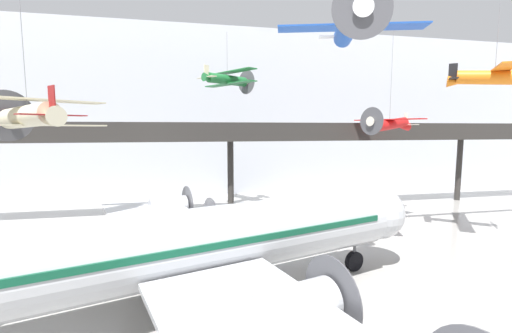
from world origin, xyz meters
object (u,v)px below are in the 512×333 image
object	(u,v)px
airliner_silver_main	(173,249)
suspended_plane_red_highwing	(389,124)
suspended_plane_blue_trainer	(350,23)
suspended_plane_cream_biplane	(28,116)
suspended_plane_orange_highwing	(495,77)
suspended_plane_green_biplane	(228,79)

from	to	relation	value
airliner_silver_main	suspended_plane_red_highwing	distance (m)	27.37
airliner_silver_main	suspended_plane_blue_trainer	bearing A→B (deg)	5.79
suspended_plane_red_highwing	suspended_plane_blue_trainer	world-z (taller)	suspended_plane_blue_trainer
suspended_plane_cream_biplane	suspended_plane_blue_trainer	xyz separation A→B (m)	(19.97, -1.95, 6.02)
suspended_plane_red_highwing	suspended_plane_cream_biplane	bearing A→B (deg)	-5.09
suspended_plane_cream_biplane	suspended_plane_blue_trainer	size ratio (longest dim) A/B	1.16
suspended_plane_cream_biplane	suspended_plane_blue_trainer	distance (m)	20.95
suspended_plane_red_highwing	suspended_plane_blue_trainer	distance (m)	16.16
airliner_silver_main	suspended_plane_orange_highwing	bearing A→B (deg)	-2.34
suspended_plane_orange_highwing	suspended_plane_blue_trainer	distance (m)	13.57
suspended_plane_cream_biplane	airliner_silver_main	bearing A→B (deg)	-168.43
suspended_plane_orange_highwing	suspended_plane_green_biplane	xyz separation A→B (m)	(-19.13, 14.93, 1.28)
suspended_plane_red_highwing	suspended_plane_green_biplane	distance (m)	17.80
suspended_plane_red_highwing	airliner_silver_main	bearing A→B (deg)	14.24
airliner_silver_main	suspended_plane_orange_highwing	size ratio (longest dim) A/B	4.86
suspended_plane_blue_trainer	suspended_plane_cream_biplane	bearing A→B (deg)	-78.67
suspended_plane_cream_biplane	suspended_plane_green_biplane	distance (m)	20.72
suspended_plane_orange_highwing	airliner_silver_main	bearing A→B (deg)	-129.01
suspended_plane_blue_trainer	suspended_plane_red_highwing	bearing A→B (deg)	153.54
suspended_plane_red_highwing	suspended_plane_cream_biplane	size ratio (longest dim) A/B	0.98
airliner_silver_main	suspended_plane_green_biplane	world-z (taller)	suspended_plane_green_biplane
airliner_silver_main	suspended_plane_orange_highwing	distance (m)	27.25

